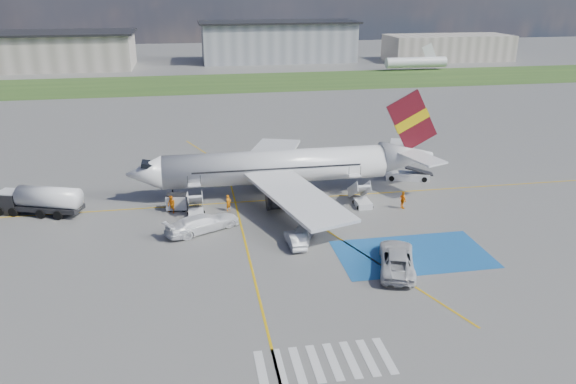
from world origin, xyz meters
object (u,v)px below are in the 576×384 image
(fuel_tanker, at_px, (40,203))
(belt_loader, at_px, (408,176))
(van_white_b, at_px, (203,220))
(airliner, at_px, (288,166))
(gpu_cart, at_px, (177,203))
(car_silver_b, at_px, (295,239))
(car_silver_a, at_px, (303,234))
(van_white_a, at_px, (397,256))

(fuel_tanker, distance_m, belt_loader, 43.67)
(fuel_tanker, xyz_separation_m, van_white_b, (17.13, -7.61, -0.17))
(airliner, xyz_separation_m, gpu_cart, (-13.00, -3.11, -2.55))
(belt_loader, height_order, car_silver_b, belt_loader)
(belt_loader, bearing_deg, gpu_cart, -153.16)
(car_silver_a, relative_size, van_white_b, 0.75)
(car_silver_b, height_order, van_white_b, van_white_b)
(van_white_a, bearing_deg, car_silver_a, -26.02)
(fuel_tanker, height_order, van_white_a, fuel_tanker)
(gpu_cart, relative_size, car_silver_b, 0.59)
(car_silver_a, bearing_deg, belt_loader, -115.77)
(gpu_cart, distance_m, car_silver_b, 15.80)
(fuel_tanker, height_order, car_silver_a, fuel_tanker)
(airliner, distance_m, belt_loader, 16.37)
(airliner, distance_m, van_white_a, 21.26)
(car_silver_a, bearing_deg, van_white_a, 157.32)
(fuel_tanker, bearing_deg, car_silver_b, -6.37)
(belt_loader, distance_m, car_silver_b, 24.29)
(airliner, height_order, car_silver_b, airliner)
(car_silver_b, xyz_separation_m, van_white_b, (-8.54, 5.02, 0.49))
(belt_loader, bearing_deg, airliner, -155.73)
(gpu_cart, height_order, van_white_b, van_white_b)
(belt_loader, relative_size, van_white_a, 0.97)
(airliner, xyz_separation_m, fuel_tanker, (-27.54, -1.69, -2.06))
(van_white_b, bearing_deg, gpu_cart, -4.01)
(car_silver_a, bearing_deg, airliner, -72.57)
(car_silver_a, bearing_deg, van_white_b, -1.82)
(fuel_tanker, bearing_deg, van_white_a, -9.08)
(car_silver_a, bearing_deg, gpu_cart, -18.92)
(fuel_tanker, height_order, belt_loader, fuel_tanker)
(airliner, bearing_deg, fuel_tanker, -176.48)
(belt_loader, bearing_deg, van_white_a, -97.32)
(gpu_cart, bearing_deg, van_white_b, -59.83)
(gpu_cart, xyz_separation_m, car_silver_a, (12.02, -10.27, -0.08))
(fuel_tanker, distance_m, gpu_cart, 14.62)
(van_white_a, bearing_deg, car_silver_b, -18.51)
(gpu_cart, bearing_deg, car_silver_b, -37.76)
(gpu_cart, distance_m, car_silver_a, 15.81)
(belt_loader, bearing_deg, fuel_tanker, -158.44)
(airliner, relative_size, fuel_tanker, 3.86)
(belt_loader, height_order, van_white_a, van_white_a)
(gpu_cart, height_order, belt_loader, gpu_cart)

